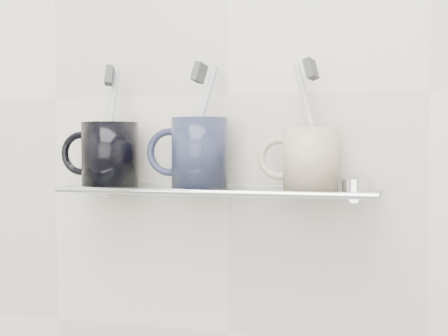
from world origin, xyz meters
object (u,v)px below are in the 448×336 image
(mug_left, at_px, (110,154))
(mug_center, at_px, (199,152))
(mug_right, at_px, (310,158))
(shelf_glass, at_px, (217,190))

(mug_left, relative_size, mug_center, 0.95)
(mug_right, bearing_deg, mug_left, -170.05)
(mug_left, distance_m, mug_right, 0.33)
(mug_left, relative_size, mug_right, 1.11)
(shelf_glass, distance_m, mug_left, 0.19)
(mug_center, bearing_deg, mug_right, 17.86)
(shelf_glass, relative_size, mug_center, 4.55)
(mug_center, height_order, mug_right, mug_center)
(mug_left, bearing_deg, mug_center, 9.69)
(mug_left, height_order, mug_center, mug_center)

